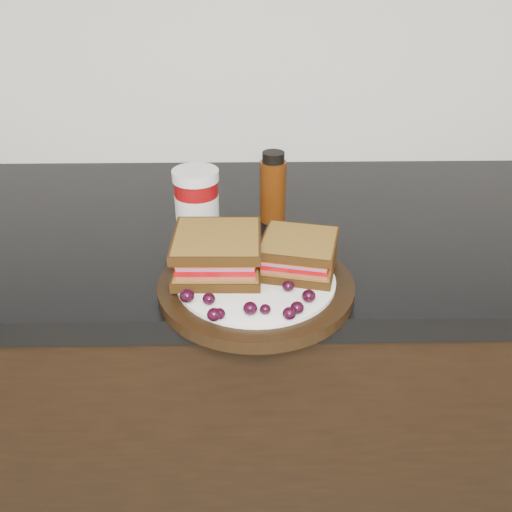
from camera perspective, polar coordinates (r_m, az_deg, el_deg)
The scene contains 28 objects.
base_cabinets at distance 1.32m, azimuth -10.14°, elevation -15.29°, with size 3.96×0.58×0.86m, color black.
countertop at distance 1.05m, azimuth -12.28°, elevation 2.36°, with size 3.98×0.60×0.04m, color black.
plate at distance 0.82m, azimuth -0.00°, elevation -3.11°, with size 0.28×0.28×0.02m, color black.
sandwich_left at distance 0.82m, azimuth -3.89°, elevation 0.28°, with size 0.12×0.12×0.06m, color brown, non-canonical shape.
sandwich_right at distance 0.82m, azimuth 4.27°, elevation 0.21°, with size 0.11×0.11×0.05m, color brown, non-canonical shape.
grape_0 at distance 0.76m, azimuth -6.91°, elevation -3.97°, with size 0.02×0.02×0.02m, color black.
grape_1 at distance 0.75m, azimuth -4.73°, elevation -4.29°, with size 0.02×0.02×0.02m, color black.
grape_2 at distance 0.72m, azimuth -4.22°, elevation -5.86°, with size 0.02×0.02×0.02m, color black.
grape_3 at distance 0.73m, azimuth -3.70°, elevation -5.79°, with size 0.02×0.02×0.01m, color black.
grape_4 at distance 0.73m, azimuth -0.58°, elevation -5.26°, with size 0.02×0.02×0.02m, color black.
grape_5 at distance 0.73m, azimuth 0.93°, elevation -5.35°, with size 0.01×0.01×0.01m, color black.
grape_6 at distance 0.72m, azimuth 3.35°, elevation -5.74°, with size 0.02×0.02×0.02m, color black.
grape_7 at distance 0.74m, azimuth 4.14°, elevation -5.18°, with size 0.02×0.02×0.02m, color black.
grape_8 at distance 0.76m, azimuth 5.30°, elevation -4.01°, with size 0.02×0.02×0.02m, color black.
grape_9 at distance 0.78m, azimuth 3.24°, elevation -3.00°, with size 0.02×0.02×0.02m, color black.
grape_10 at distance 0.80m, azimuth 5.75°, elevation -2.07°, with size 0.02×0.02×0.02m, color black.
grape_11 at distance 0.82m, azimuth 5.27°, elevation -1.21°, with size 0.02×0.02×0.02m, color black.
grape_12 at distance 0.83m, azimuth 5.83°, elevation -0.76°, with size 0.02×0.02×0.02m, color black.
grape_13 at distance 0.85m, azimuth 4.54°, elevation 0.23°, with size 0.02×0.02×0.02m, color black.
grape_14 at distance 0.85m, azimuth -4.57°, elevation 0.08°, with size 0.02×0.02×0.02m, color black.
grape_15 at distance 0.82m, azimuth -4.24°, elevation -1.22°, with size 0.02×0.02×0.02m, color black.
grape_16 at distance 0.81m, azimuth -5.98°, elevation -1.71°, with size 0.02×0.02×0.02m, color black.
grape_17 at distance 0.80m, azimuth -5.18°, elevation -1.88°, with size 0.02×0.02×0.02m, color black.
grape_18 at distance 0.85m, azimuth -5.11°, elevation 0.14°, with size 0.02×0.02×0.02m, color black.
grape_19 at distance 0.83m, azimuth -4.68°, elevation -0.79°, with size 0.02×0.02×0.02m, color black.
grape_20 at distance 0.80m, azimuth -4.34°, elevation -2.32°, with size 0.02×0.02×0.01m, color black.
condiment_jar at distance 0.96m, azimuth -5.94°, elevation 5.38°, with size 0.08×0.08×0.11m, color maroon.
oil_bottle at distance 1.00m, azimuth 1.70°, elevation 6.91°, with size 0.05×0.05×0.13m, color #481F07.
Camera 1 is at (0.21, 0.78, 1.35)m, focal length 40.00 mm.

